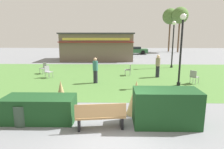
{
  "coord_description": "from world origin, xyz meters",
  "views": [
    {
      "loc": [
        -0.02,
        -5.78,
        3.2
      ],
      "look_at": [
        -0.22,
        4.07,
        1.16
      ],
      "focal_mm": 31.44,
      "sensor_mm": 36.0,
      "label": 1
    }
  ],
  "objects_px": {
    "cafe_chair_north": "(194,76)",
    "trash_bin": "(21,115)",
    "lamppost_far": "(173,39)",
    "tree_left_bg": "(170,17)",
    "food_kiosk": "(98,46)",
    "person_standing": "(158,66)",
    "person_strolling": "(95,70)",
    "parked_car_center_slot": "(134,50)",
    "tree_right_bg": "(180,16)",
    "park_bench": "(101,116)",
    "cafe_chair_center": "(44,67)",
    "cafe_chair_east": "(48,71)",
    "cafe_chair_west": "(129,69)",
    "parked_car_west_slot": "(102,50)",
    "lamppost_mid": "(181,42)"
  },
  "relations": [
    {
      "from": "tree_left_bg",
      "to": "tree_right_bg",
      "type": "distance_m",
      "value": 1.93
    },
    {
      "from": "cafe_chair_center",
      "to": "tree_right_bg",
      "type": "bearing_deg",
      "value": 49.13
    },
    {
      "from": "food_kiosk",
      "to": "person_standing",
      "type": "bearing_deg",
      "value": -62.01
    },
    {
      "from": "parked_car_center_slot",
      "to": "tree_left_bg",
      "type": "relative_size",
      "value": 0.55
    },
    {
      "from": "food_kiosk",
      "to": "cafe_chair_center",
      "type": "distance_m",
      "value": 9.77
    },
    {
      "from": "food_kiosk",
      "to": "parked_car_center_slot",
      "type": "height_order",
      "value": "food_kiosk"
    },
    {
      "from": "parked_car_center_slot",
      "to": "cafe_chair_center",
      "type": "bearing_deg",
      "value": -118.64
    },
    {
      "from": "trash_bin",
      "to": "tree_left_bg",
      "type": "xyz_separation_m",
      "value": [
        13.11,
        30.22,
        5.84
      ]
    },
    {
      "from": "cafe_chair_west",
      "to": "cafe_chair_center",
      "type": "relative_size",
      "value": 1.0
    },
    {
      "from": "cafe_chair_east",
      "to": "cafe_chair_center",
      "type": "height_order",
      "value": "same"
    },
    {
      "from": "food_kiosk",
      "to": "cafe_chair_east",
      "type": "bearing_deg",
      "value": -104.55
    },
    {
      "from": "park_bench",
      "to": "cafe_chair_west",
      "type": "bearing_deg",
      "value": 80.28
    },
    {
      "from": "food_kiosk",
      "to": "cafe_chair_center",
      "type": "bearing_deg",
      "value": -111.85
    },
    {
      "from": "cafe_chair_north",
      "to": "person_strolling",
      "type": "bearing_deg",
      "value": 179.12
    },
    {
      "from": "food_kiosk",
      "to": "person_standing",
      "type": "distance_m",
      "value": 11.57
    },
    {
      "from": "lamppost_mid",
      "to": "person_standing",
      "type": "xyz_separation_m",
      "value": [
        -0.84,
        2.4,
        -1.88
      ]
    },
    {
      "from": "person_standing",
      "to": "tree_right_bg",
      "type": "xyz_separation_m",
      "value": [
        7.86,
        20.7,
        5.4
      ]
    },
    {
      "from": "food_kiosk",
      "to": "cafe_chair_east",
      "type": "xyz_separation_m",
      "value": [
        -2.74,
        -10.56,
        -1.16
      ]
    },
    {
      "from": "parked_car_west_slot",
      "to": "trash_bin",
      "type": "bearing_deg",
      "value": -92.4
    },
    {
      "from": "cafe_chair_north",
      "to": "trash_bin",
      "type": "bearing_deg",
      "value": -144.25
    },
    {
      "from": "cafe_chair_east",
      "to": "cafe_chair_north",
      "type": "relative_size",
      "value": 1.0
    },
    {
      "from": "cafe_chair_north",
      "to": "parked_car_center_slot",
      "type": "xyz_separation_m",
      "value": [
        -2.17,
        19.28,
        0.12
      ]
    },
    {
      "from": "lamppost_mid",
      "to": "cafe_chair_west",
      "type": "distance_m",
      "value": 4.76
    },
    {
      "from": "parked_car_west_slot",
      "to": "tree_left_bg",
      "type": "bearing_deg",
      "value": 22.02
    },
    {
      "from": "cafe_chair_north",
      "to": "parked_car_center_slot",
      "type": "distance_m",
      "value": 19.4
    },
    {
      "from": "trash_bin",
      "to": "cafe_chair_east",
      "type": "xyz_separation_m",
      "value": [
        -1.67,
        7.67,
        0.15
      ]
    },
    {
      "from": "park_bench",
      "to": "cafe_chair_west",
      "type": "xyz_separation_m",
      "value": [
        1.52,
        8.9,
        0.05
      ]
    },
    {
      "from": "park_bench",
      "to": "food_kiosk",
      "type": "distance_m",
      "value": 18.62
    },
    {
      "from": "trash_bin",
      "to": "tree_right_bg",
      "type": "bearing_deg",
      "value": 63.47
    },
    {
      "from": "cafe_chair_center",
      "to": "person_strolling",
      "type": "height_order",
      "value": "person_strolling"
    },
    {
      "from": "lamppost_far",
      "to": "food_kiosk",
      "type": "bearing_deg",
      "value": 142.76
    },
    {
      "from": "lamppost_far",
      "to": "tree_left_bg",
      "type": "xyz_separation_m",
      "value": [
        4.36,
        17.82,
        3.47
      ]
    },
    {
      "from": "lamppost_mid",
      "to": "food_kiosk",
      "type": "bearing_deg",
      "value": 116.42
    },
    {
      "from": "lamppost_mid",
      "to": "tree_right_bg",
      "type": "relative_size",
      "value": 0.57
    },
    {
      "from": "park_bench",
      "to": "person_strolling",
      "type": "bearing_deg",
      "value": 97.41
    },
    {
      "from": "lamppost_far",
      "to": "parked_car_center_slot",
      "type": "xyz_separation_m",
      "value": [
        -2.48,
        12.95,
        -2.1
      ]
    },
    {
      "from": "cafe_chair_west",
      "to": "person_standing",
      "type": "relative_size",
      "value": 0.53
    },
    {
      "from": "tree_left_bg",
      "to": "cafe_chair_east",
      "type": "bearing_deg",
      "value": -123.24
    },
    {
      "from": "park_bench",
      "to": "tree_right_bg",
      "type": "relative_size",
      "value": 0.23
    },
    {
      "from": "food_kiosk",
      "to": "person_strolling",
      "type": "bearing_deg",
      "value": -85.56
    },
    {
      "from": "park_bench",
      "to": "tree_left_bg",
      "type": "relative_size",
      "value": 0.23
    },
    {
      "from": "lamppost_mid",
      "to": "cafe_chair_east",
      "type": "height_order",
      "value": "lamppost_mid"
    },
    {
      "from": "person_strolling",
      "to": "park_bench",
      "type": "bearing_deg",
      "value": -18.89
    },
    {
      "from": "trash_bin",
      "to": "food_kiosk",
      "type": "relative_size",
      "value": 0.09
    },
    {
      "from": "park_bench",
      "to": "lamppost_mid",
      "type": "height_order",
      "value": "lamppost_mid"
    },
    {
      "from": "lamppost_far",
      "to": "parked_car_center_slot",
      "type": "bearing_deg",
      "value": 100.85
    },
    {
      "from": "cafe_chair_north",
      "to": "person_standing",
      "type": "distance_m",
      "value": 2.79
    },
    {
      "from": "trash_bin",
      "to": "person_strolling",
      "type": "height_order",
      "value": "person_strolling"
    },
    {
      "from": "cafe_chair_west",
      "to": "lamppost_far",
      "type": "bearing_deg",
      "value": 40.67
    },
    {
      "from": "parked_car_west_slot",
      "to": "tree_right_bg",
      "type": "relative_size",
      "value": 0.55
    }
  ]
}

